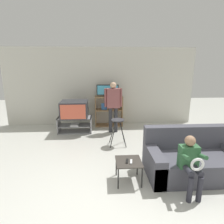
# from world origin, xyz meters

# --- Properties ---
(ground_plane) EXTENTS (18.00, 18.00, 0.00)m
(ground_plane) POSITION_xyz_m (0.00, 0.00, 0.00)
(ground_plane) COLOR beige
(wall_back) EXTENTS (6.40, 0.06, 2.60)m
(wall_back) POSITION_xyz_m (0.00, 4.16, 1.30)
(wall_back) COLOR beige
(wall_back) RESTS_ON ground_plane
(tv_stand) EXTENTS (1.03, 0.45, 0.48)m
(tv_stand) POSITION_xyz_m (-0.81, 3.34, 0.24)
(tv_stand) COLOR #939399
(tv_stand) RESTS_ON ground_plane
(television_main) EXTENTS (0.80, 0.68, 0.51)m
(television_main) POSITION_xyz_m (-0.80, 3.33, 0.73)
(television_main) COLOR #2D2D33
(television_main) RESTS_ON tv_stand
(media_shelf) EXTENTS (0.92, 0.36, 1.02)m
(media_shelf) POSITION_xyz_m (0.27, 3.91, 0.52)
(media_shelf) COLOR #9E7A51
(media_shelf) RESTS_ON ground_plane
(television_flat) EXTENTS (0.72, 0.20, 0.39)m
(television_flat) POSITION_xyz_m (0.23, 3.88, 1.20)
(television_flat) COLOR black
(television_flat) RESTS_ON media_shelf
(folding_stool) EXTENTS (0.43, 0.37, 0.70)m
(folding_stool) POSITION_xyz_m (0.43, 2.30, 0.55)
(folding_stool) COLOR black
(folding_stool) RESTS_ON ground_plane
(snack_table) EXTENTS (0.45, 0.45, 0.40)m
(snack_table) POSITION_xyz_m (0.48, 0.72, 0.35)
(snack_table) COLOR #38332D
(snack_table) RESTS_ON ground_plane
(remote_control_black) EXTENTS (0.07, 0.15, 0.02)m
(remote_control_black) POSITION_xyz_m (0.44, 0.71, 0.41)
(remote_control_black) COLOR black
(remote_control_black) RESTS_ON snack_table
(remote_control_white) EXTENTS (0.06, 0.15, 0.02)m
(remote_control_white) POSITION_xyz_m (0.51, 0.68, 0.41)
(remote_control_white) COLOR silver
(remote_control_white) RESTS_ON snack_table
(couch) EXTENTS (1.76, 0.91, 0.87)m
(couch) POSITION_xyz_m (1.73, 0.89, 0.29)
(couch) COLOR #4C4C56
(couch) RESTS_ON ground_plane
(person_standing_adult) EXTENTS (0.53, 0.20, 1.55)m
(person_standing_adult) POSITION_xyz_m (0.37, 3.28, 0.93)
(person_standing_adult) COLOR #2D2D33
(person_standing_adult) RESTS_ON ground_plane
(person_seated_child) EXTENTS (0.33, 0.43, 0.96)m
(person_seated_child) POSITION_xyz_m (1.41, 0.36, 0.57)
(person_seated_child) COLOR #2D2D38
(person_seated_child) RESTS_ON ground_plane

